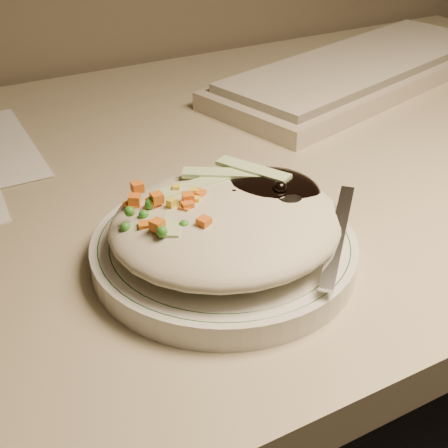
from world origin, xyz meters
TOP-DOWN VIEW (x-y plane):
  - desk at (0.00, 1.38)m, footprint 1.40×0.70m
  - plate at (-0.07, 1.21)m, footprint 0.22×0.22m
  - plate_rim at (-0.07, 1.21)m, footprint 0.21×0.21m
  - meal at (-0.07, 1.20)m, footprint 0.21×0.19m
  - keyboard at (0.32, 1.50)m, footprint 0.52×0.30m

SIDE VIEW (x-z plane):
  - desk at x=0.00m, z-range 0.17..0.91m
  - plate at x=-0.07m, z-range 0.74..0.76m
  - keyboard at x=0.32m, z-range 0.74..0.77m
  - plate_rim at x=-0.07m, z-range 0.76..0.76m
  - meal at x=-0.07m, z-range 0.76..0.81m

